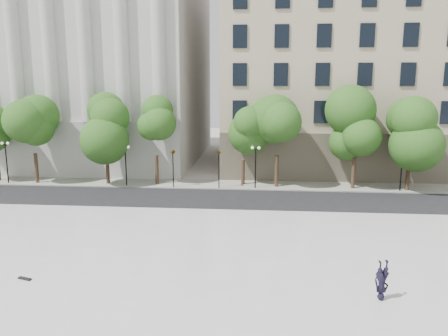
{
  "coord_description": "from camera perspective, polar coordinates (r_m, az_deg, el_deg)",
  "views": [
    {
      "loc": [
        6.21,
        -17.75,
        9.83
      ],
      "look_at": [
        3.82,
        10.0,
        4.43
      ],
      "focal_mm": 35.0,
      "sensor_mm": 36.0,
      "label": 1
    }
  ],
  "objects": [
    {
      "name": "ground",
      "position": [
        21.22,
        -13.27,
        -16.95
      ],
      "size": [
        160.0,
        160.0,
        0.0
      ],
      "primitive_type": "plane",
      "color": "beige",
      "rests_on": "ground"
    },
    {
      "name": "traffic_light_east",
      "position": [
        40.72,
        -0.67,
        2.23
      ],
      "size": [
        0.62,
        1.66,
        4.16
      ],
      "color": "black",
      "rests_on": "ground"
    },
    {
      "name": "street_trees",
      "position": [
        41.87,
        -4.18,
        4.95
      ],
      "size": [
        44.69,
        5.18,
        7.99
      ],
      "color": "#382619",
      "rests_on": "ground"
    },
    {
      "name": "building_west",
      "position": [
        61.0,
        -17.94,
        13.32
      ],
      "size": [
        31.5,
        27.65,
        25.6
      ],
      "color": "#B4B4AF",
      "rests_on": "ground"
    },
    {
      "name": "building_east",
      "position": [
        58.34,
        19.01,
        11.67
      ],
      "size": [
        36.0,
        26.15,
        23.0
      ],
      "color": "tan",
      "rests_on": "ground"
    },
    {
      "name": "lamp_posts",
      "position": [
        41.41,
        -3.78,
        1.34
      ],
      "size": [
        38.72,
        0.28,
        4.53
      ],
      "color": "black",
      "rests_on": "ground"
    },
    {
      "name": "traffic_light_west",
      "position": [
        41.36,
        -6.72,
        2.36
      ],
      "size": [
        0.89,
        1.76,
        4.2
      ],
      "color": "black",
      "rests_on": "ground"
    },
    {
      "name": "person_lying",
      "position": [
        21.19,
        19.82,
        -15.26
      ],
      "size": [
        1.09,
        1.94,
        0.5
      ],
      "primitive_type": "imported",
      "rotation": [
        -1.54,
        0.0,
        0.25
      ],
      "color": "black",
      "rests_on": "plaza"
    },
    {
      "name": "skateboard",
      "position": [
        24.0,
        -24.58,
        -13.0
      ],
      "size": [
        0.75,
        0.39,
        0.07
      ],
      "primitive_type": "cube",
      "rotation": [
        0.0,
        0.0,
        -0.3
      ],
      "color": "black",
      "rests_on": "plaza"
    },
    {
      "name": "far_sidewalk",
      "position": [
        43.33,
        -3.44,
        -2.09
      ],
      "size": [
        60.0,
        4.0,
        0.12
      ],
      "primitive_type": "cube",
      "color": "#A6A499",
      "rests_on": "ground"
    },
    {
      "name": "street",
      "position": [
        37.59,
        -4.77,
        -4.22
      ],
      "size": [
        60.0,
        8.0,
        0.02
      ],
      "primitive_type": "cube",
      "color": "black",
      "rests_on": "ground"
    },
    {
      "name": "plaza",
      "position": [
        23.7,
        -11.0,
        -13.16
      ],
      "size": [
        44.0,
        22.0,
        0.45
      ],
      "primitive_type": "cube",
      "color": "silver",
      "rests_on": "ground"
    }
  ]
}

